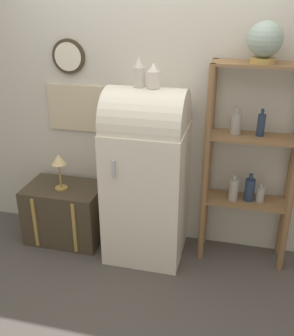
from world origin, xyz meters
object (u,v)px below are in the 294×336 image
Objects in this scene: refrigerator at (146,173)px; suitcase_trunk at (66,212)px; vase_center at (154,76)px; globe at (265,41)px; vase_left at (139,73)px; desk_lamp at (59,163)px.

refrigerator is 0.94m from suitcase_trunk.
vase_center reaches higher than refrigerator.
globe is 0.93m from vase_left.
refrigerator is 2.17× the size of suitcase_trunk.
desk_lamp is at bearing -176.22° from globe.
vase_center is (0.12, -0.01, -0.02)m from vase_left.
desk_lamp is at bearing -179.64° from vase_center.
suitcase_trunk is 2.39× the size of globe.
refrigerator is 6.59× the size of vase_left.
vase_center reaches higher than desk_lamp.
suitcase_trunk is at bearing 177.97° from vase_center.
vase_center is (0.84, -0.03, 1.31)m from suitcase_trunk.
suitcase_trunk is 1.52m from vase_left.
suitcase_trunk is 2.09× the size of desk_lamp.
refrigerator is 7.81× the size of vase_center.
desk_lamp is at bearing -88.77° from suitcase_trunk.
suitcase_trunk is 0.52m from desk_lamp.
vase_left is 0.12m from vase_center.
refrigerator is at bearing 0.88° from desk_lamp.
globe reaches higher than desk_lamp.
vase_center is at bearing -6.21° from vase_left.
refrigerator is 0.81m from vase_center.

